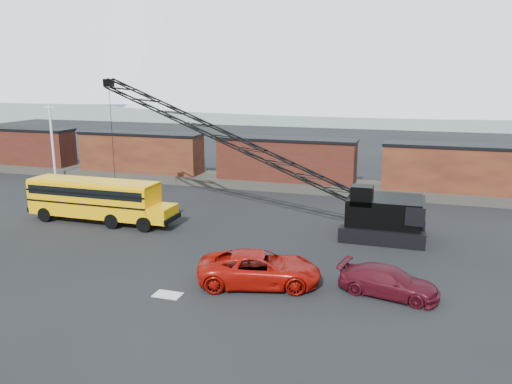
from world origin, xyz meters
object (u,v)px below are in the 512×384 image
school_bus (98,199)px  maroon_suv (389,282)px  red_pickup (260,268)px  crawler_crane (255,151)px

school_bus → maroon_suv: 22.46m
maroon_suv → school_bus: bearing=84.0°
school_bus → maroon_suv: size_ratio=2.34×
red_pickup → maroon_suv: red_pickup is taller
school_bus → maroon_suv: bearing=-17.3°
crawler_crane → maroon_suv: bearing=-43.4°
school_bus → maroon_suv: (21.42, -6.67, -1.07)m
maroon_suv → crawler_crane: size_ratio=0.21×
red_pickup → crawler_crane: (-3.55, 10.24, 4.57)m
school_bus → crawler_crane: 12.26m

